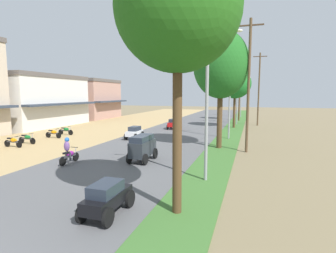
{
  "coord_description": "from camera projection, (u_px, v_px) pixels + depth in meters",
  "views": [
    {
      "loc": [
        7.94,
        -2.64,
        4.36
      ],
      "look_at": [
        0.31,
        21.25,
        1.28
      ],
      "focal_mm": 28.4,
      "sensor_mm": 36.0,
      "label": 1
    }
  ],
  "objects": [
    {
      "name": "shophouse_mid",
      "position": [
        36.0,
        101.0,
        35.73
      ],
      "size": [
        9.35,
        12.6,
        6.9
      ],
      "color": "silver",
      "rests_on": "ground"
    },
    {
      "name": "shophouse_far",
      "position": [
        90.0,
        99.0,
        47.61
      ],
      "size": [
        8.95,
        9.33,
        6.9
      ],
      "color": "tan",
      "rests_on": "ground"
    },
    {
      "name": "parked_motorbike_third",
      "position": [
        13.0,
        141.0,
        21.46
      ],
      "size": [
        1.8,
        0.54,
        0.94
      ],
      "color": "black",
      "rests_on": "dirt_shoulder"
    },
    {
      "name": "parked_motorbike_fourth",
      "position": [
        27.0,
        138.0,
        22.98
      ],
      "size": [
        1.8,
        0.54,
        0.94
      ],
      "color": "black",
      "rests_on": "dirt_shoulder"
    },
    {
      "name": "parked_motorbike_fifth",
      "position": [
        53.0,
        133.0,
        26.0
      ],
      "size": [
        1.8,
        0.54,
        0.94
      ],
      "color": "black",
      "rests_on": "dirt_shoulder"
    },
    {
      "name": "parked_motorbike_sixth",
      "position": [
        66.0,
        130.0,
        28.02
      ],
      "size": [
        1.8,
        0.54,
        0.94
      ],
      "color": "black",
      "rests_on": "dirt_shoulder"
    },
    {
      "name": "median_tree_nearest",
      "position": [
        178.0,
        9.0,
        8.87
      ],
      "size": [
        4.28,
        4.28,
        9.3
      ],
      "color": "#4C351E",
      "rests_on": "median_strip"
    },
    {
      "name": "median_tree_second",
      "position": [
        221.0,
        65.0,
        20.56
      ],
      "size": [
        4.3,
        4.3,
        9.21
      ],
      "color": "#4C351E",
      "rests_on": "median_strip"
    },
    {
      "name": "median_tree_third",
      "position": [
        235.0,
        84.0,
        33.56
      ],
      "size": [
        4.0,
        4.0,
        7.46
      ],
      "color": "#4C351E",
      "rests_on": "median_strip"
    },
    {
      "name": "median_tree_fourth",
      "position": [
        240.0,
        80.0,
        42.43
      ],
      "size": [
        2.84,
        2.84,
        8.35
      ],
      "color": "#4C351E",
      "rests_on": "median_strip"
    },
    {
      "name": "streetlamp_near",
      "position": [
        207.0,
        94.0,
        12.85
      ],
      "size": [
        3.16,
        0.2,
        7.38
      ],
      "color": "gray",
      "rests_on": "median_strip"
    },
    {
      "name": "streetlamp_mid",
      "position": [
        230.0,
        90.0,
        25.24
      ],
      "size": [
        3.16,
        0.2,
        8.16
      ],
      "color": "gray",
      "rests_on": "median_strip"
    },
    {
      "name": "streetlamp_far",
      "position": [
        238.0,
        92.0,
        37.57
      ],
      "size": [
        3.16,
        0.2,
        7.83
      ],
      "color": "gray",
      "rests_on": "median_strip"
    },
    {
      "name": "streetlamp_farthest",
      "position": [
        241.0,
        94.0,
        49.3
      ],
      "size": [
        3.16,
        0.2,
        7.53
      ],
      "color": "gray",
      "rests_on": "median_strip"
    },
    {
      "name": "utility_pole_near",
      "position": [
        259.0,
        88.0,
        36.34
      ],
      "size": [
        1.8,
        0.2,
        9.89
      ],
      "color": "brown",
      "rests_on": "ground"
    },
    {
      "name": "utility_pole_far",
      "position": [
        249.0,
        84.0,
        19.41
      ],
      "size": [
        1.8,
        0.2,
        9.72
      ],
      "color": "brown",
      "rests_on": "ground"
    },
    {
      "name": "car_sedan_black",
      "position": [
        107.0,
        197.0,
        9.39
      ],
      "size": [
        1.1,
        2.26,
        1.19
      ],
      "color": "black",
      "rests_on": "road_strip"
    },
    {
      "name": "car_van_charcoal",
      "position": [
        143.0,
        147.0,
        16.95
      ],
      "size": [
        1.19,
        2.41,
        1.67
      ],
      "color": "#282D33",
      "rests_on": "road_strip"
    },
    {
      "name": "car_sedan_white",
      "position": [
        134.0,
        132.0,
        25.38
      ],
      "size": [
        1.1,
        2.26,
        1.19
      ],
      "color": "silver",
      "rests_on": "road_strip"
    },
    {
      "name": "car_hatchback_red",
      "position": [
        173.0,
        124.0,
        32.59
      ],
      "size": [
        1.04,
        2.0,
        1.23
      ],
      "color": "red",
      "rests_on": "road_strip"
    },
    {
      "name": "motorbike_ahead_second",
      "position": [
        68.0,
        151.0,
        16.32
      ],
      "size": [
        0.54,
        1.8,
        1.66
      ],
      "color": "black",
      "rests_on": "road_strip"
    }
  ]
}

